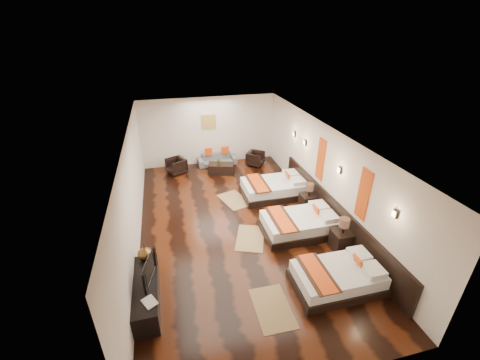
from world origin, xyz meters
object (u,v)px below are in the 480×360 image
object	(u,v)px
tv_console	(147,293)
figurine	(145,252)
bed_far	(274,188)
nightstand_b	(308,200)
book	(144,305)
nightstand_a	(342,238)
table_plant	(219,161)
tv	(146,269)
sofa	(217,159)
armchair_left	(176,166)
coffee_table	(221,169)
bed_mid	(300,224)
armchair_right	(255,159)
bed_near	(338,277)

from	to	relation	value
tv_console	figurine	world-z (taller)	figurine
bed_far	nightstand_b	world-z (taller)	nightstand_b
nightstand_b	book	distance (m)	5.90
nightstand_a	table_plant	size ratio (longest dim) A/B	3.80
tv	figurine	distance (m)	0.69
tv	sofa	bearing A→B (deg)	-8.18
armchair_left	coffee_table	size ratio (longest dim) A/B	0.68
bed_mid	nightstand_a	distance (m)	1.22
bed_mid	sofa	xyz separation A→B (m)	(-1.45, 5.26, -0.04)
tv	sofa	xyz separation A→B (m)	(2.70, 6.68, -0.57)
bed_far	table_plant	bearing A→B (deg)	124.96
book	sofa	xyz separation A→B (m)	(2.75, 7.40, -0.33)
bed_far	tv	xyz separation A→B (m)	(-4.15, -3.62, 0.53)
book	nightstand_a	bearing A→B (deg)	13.50
tv	armchair_right	xyz separation A→B (m)	(4.25, 6.22, -0.51)
bed_mid	sofa	size ratio (longest dim) A/B	1.29
sofa	figurine	bearing A→B (deg)	-117.18
bed_far	sofa	world-z (taller)	bed_far
bed_mid	table_plant	distance (m)	4.64
book	figurine	bearing A→B (deg)	90.00
nightstand_b	figurine	bearing A→B (deg)	-159.95
bed_far	tv_console	bearing A→B (deg)	-138.26
tv_console	nightstand_b	bearing A→B (deg)	27.86
bed_far	nightstand_a	bearing A→B (deg)	-76.66
tv	coffee_table	distance (m)	6.43
tv_console	coffee_table	size ratio (longest dim) A/B	1.80
bed_mid	sofa	bearing A→B (deg)	105.39
bed_far	coffee_table	xyz separation A→B (m)	(-1.45, 2.18, -0.08)
book	sofa	bearing A→B (deg)	69.63
tv	armchair_right	world-z (taller)	tv
sofa	tv_console	bearing A→B (deg)	-114.55
sofa	book	bearing A→B (deg)	-112.93
coffee_table	nightstand_b	bearing A→B (deg)	-56.46
armchair_left	table_plant	size ratio (longest dim) A/B	2.71
bed_near	book	world-z (taller)	bed_near
sofa	coffee_table	xyz separation A→B (m)	(0.00, -0.88, -0.04)
tv_console	armchair_left	xyz separation A→B (m)	(1.02, 6.36, 0.04)
bed_mid	tv_console	size ratio (longest dim) A/B	1.17
figurine	nightstand_a	bearing A→B (deg)	-2.52
bed_mid	nightstand_b	world-z (taller)	nightstand_b
book	tv	bearing A→B (deg)	86.03
table_plant	bed_far	bearing A→B (deg)	-55.04
nightstand_b	figurine	world-z (taller)	nightstand_b
nightstand_a	nightstand_b	world-z (taller)	nightstand_a
nightstand_a	armchair_left	size ratio (longest dim) A/B	1.40
tv	book	size ratio (longest dim) A/B	2.88
nightstand_a	armchair_right	distance (m)	5.79
bed_near	armchair_right	world-z (taller)	bed_near
bed_near	coffee_table	distance (m)	6.65
armchair_right	bed_mid	bearing A→B (deg)	-143.98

